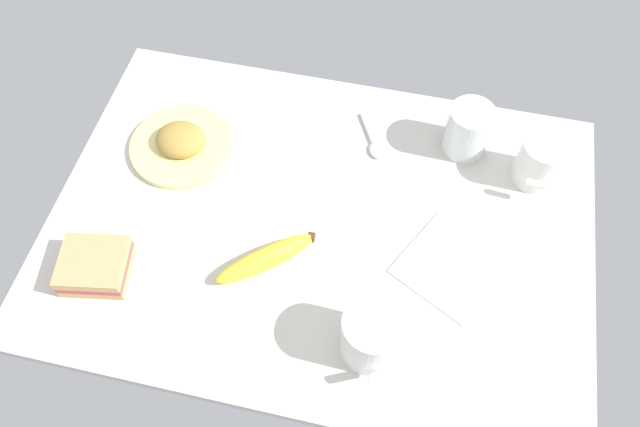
# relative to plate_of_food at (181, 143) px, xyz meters

# --- Properties ---
(tabletop) EXTENTS (0.90, 0.64, 0.02)m
(tabletop) POSITION_rel_plate_of_food_xyz_m (0.28, -0.10, -0.02)
(tabletop) COLOR beige
(tabletop) RESTS_ON ground
(plate_of_food) EXTENTS (0.19, 0.19, 0.05)m
(plate_of_food) POSITION_rel_plate_of_food_xyz_m (0.00, 0.00, 0.00)
(plate_of_food) COLOR #EAE58C
(plate_of_food) RESTS_ON tabletop
(coffee_mug_black) EXTENTS (0.09, 0.11, 0.10)m
(coffee_mug_black) POSITION_rel_plate_of_food_xyz_m (0.40, -0.29, 0.04)
(coffee_mug_black) COLOR white
(coffee_mug_black) RESTS_ON tabletop
(coffee_mug_milky) EXTENTS (0.08, 0.10, 0.09)m
(coffee_mug_milky) POSITION_rel_plate_of_food_xyz_m (0.62, 0.07, 0.03)
(coffee_mug_milky) COLOR white
(coffee_mug_milky) RESTS_ON tabletop
(sandwich_main) EXTENTS (0.12, 0.11, 0.04)m
(sandwich_main) POSITION_rel_plate_of_food_xyz_m (-0.05, -0.27, 0.01)
(sandwich_main) COLOR tan
(sandwich_main) RESTS_ON tabletop
(glass_of_milk) EXTENTS (0.08, 0.08, 0.10)m
(glass_of_milk) POSITION_rel_plate_of_food_xyz_m (0.49, 0.11, 0.03)
(glass_of_milk) COLOR silver
(glass_of_milk) RESTS_ON tabletop
(banana) EXTENTS (0.15, 0.14, 0.04)m
(banana) POSITION_rel_plate_of_food_xyz_m (0.21, -0.19, 0.00)
(banana) COLOR yellow
(banana) RESTS_ON tabletop
(spoon) EXTENTS (0.06, 0.10, 0.01)m
(spoon) POSITION_rel_plate_of_food_xyz_m (0.33, 0.08, -0.01)
(spoon) COLOR silver
(spoon) RESTS_ON tabletop
(paper_napkin) EXTENTS (0.20, 0.20, 0.00)m
(paper_napkin) POSITION_rel_plate_of_food_xyz_m (0.50, -0.13, -0.01)
(paper_napkin) COLOR white
(paper_napkin) RESTS_ON tabletop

